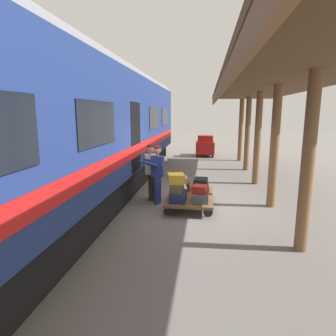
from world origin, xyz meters
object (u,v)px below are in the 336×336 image
at_px(train_car, 87,133).
at_px(suitcase_tan_vintage, 181,180).
at_px(suitcase_cream_canvas, 180,191).
at_px(baggage_tug, 205,146).
at_px(suitcase_yellow_case, 176,178).
at_px(suitcase_brown_leather, 201,187).
at_px(suitcase_black_hardshell, 201,181).
at_px(suitcase_slate_roller, 200,197).
at_px(suitcase_red_plastic, 200,189).
at_px(luggage_cart, 190,196).
at_px(suitcase_maroon_trunk, 182,186).
at_px(suitcase_navy_fabric, 178,196).
at_px(porter_by_door, 152,170).
at_px(porter_in_overalls, 157,173).
at_px(suitcase_gray_aluminum, 200,192).
at_px(suitcase_olive_duffel, 177,188).

distance_m(train_car, suitcase_tan_vintage, 3.17).
height_order(suitcase_cream_canvas, suitcase_tan_vintage, suitcase_tan_vintage).
bearing_deg(baggage_tug, suitcase_yellow_case, 85.99).
distance_m(suitcase_brown_leather, suitcase_black_hardshell, 0.18).
height_order(suitcase_slate_roller, suitcase_tan_vintage, suitcase_tan_vintage).
bearing_deg(suitcase_cream_canvas, suitcase_slate_roller, 134.54).
xyz_separation_m(train_car, suitcase_red_plastic, (-3.41, 0.79, -1.41)).
bearing_deg(luggage_cart, suitcase_maroon_trunk, -63.80).
distance_m(suitcase_navy_fabric, suitcase_yellow_case, 0.49).
xyz_separation_m(suitcase_red_plastic, porter_by_door, (1.49, -0.97, 0.28)).
xyz_separation_m(suitcase_navy_fabric, baggage_tug, (-0.66, -10.44, 0.19)).
bearing_deg(porter_in_overalls, suitcase_slate_roller, 151.67).
bearing_deg(porter_in_overalls, suitcase_brown_leather, -158.53).
xyz_separation_m(suitcase_cream_canvas, baggage_tug, (-0.66, -9.85, 0.19)).
bearing_deg(suitcase_brown_leather, suitcase_slate_roller, 90.00).
distance_m(suitcase_brown_leather, porter_in_overalls, 1.46).
relative_size(suitcase_gray_aluminum, suitcase_black_hardshell, 0.97).
distance_m(suitcase_brown_leather, porter_by_door, 1.58).
bearing_deg(suitcase_navy_fabric, suitcase_olive_duffel, -48.17).
height_order(suitcase_gray_aluminum, baggage_tug, baggage_tug).
height_order(suitcase_cream_canvas, porter_in_overalls, porter_in_overalls).
distance_m(suitcase_black_hardshell, porter_in_overalls, 1.42).
relative_size(suitcase_slate_roller, porter_by_door, 0.32).
bearing_deg(train_car, suitcase_yellow_case, 164.71).
bearing_deg(suitcase_cream_canvas, baggage_tug, -93.86).
bearing_deg(suitcase_gray_aluminum, suitcase_cream_canvas, 0.00).
height_order(suitcase_brown_leather, suitcase_slate_roller, suitcase_slate_roller).
bearing_deg(suitcase_gray_aluminum, porter_in_overalls, -4.17).
bearing_deg(suitcase_maroon_trunk, suitcase_olive_duffel, 88.56).
bearing_deg(porter_by_door, suitcase_slate_roller, 145.91).
xyz_separation_m(suitcase_navy_fabric, suitcase_tan_vintage, (0.02, -1.17, 0.19)).
height_order(suitcase_brown_leather, suitcase_yellow_case, suitcase_yellow_case).
xyz_separation_m(suitcase_navy_fabric, porter_by_door, (0.90, -1.01, 0.49)).
bearing_deg(porter_in_overalls, porter_by_door, -56.31).
bearing_deg(suitcase_gray_aluminum, suitcase_olive_duffel, 42.47).
distance_m(luggage_cart, suitcase_gray_aluminum, 0.33).
height_order(suitcase_navy_fabric, suitcase_gray_aluminum, suitcase_navy_fabric).
relative_size(suitcase_maroon_trunk, suitcase_red_plastic, 1.31).
bearing_deg(suitcase_yellow_case, suitcase_navy_fabric, 132.35).
bearing_deg(luggage_cart, suitcase_navy_fabric, 63.80).
relative_size(suitcase_cream_canvas, suitcase_olive_duffel, 1.02).
relative_size(porter_in_overalls, baggage_tug, 1.00).
xyz_separation_m(suitcase_black_hardshell, baggage_tug, (-0.08, -9.24, 0.04)).
distance_m(suitcase_maroon_trunk, suitcase_black_hardshell, 0.61).
bearing_deg(train_car, baggage_tug, -109.96).
height_order(suitcase_maroon_trunk, suitcase_yellow_case, suitcase_yellow_case).
relative_size(suitcase_red_plastic, porter_by_door, 0.22).
bearing_deg(suitcase_maroon_trunk, suitcase_yellow_case, 86.80).
height_order(luggage_cart, suitcase_gray_aluminum, suitcase_gray_aluminum).
bearing_deg(suitcase_tan_vintage, suitcase_black_hardshell, -177.01).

